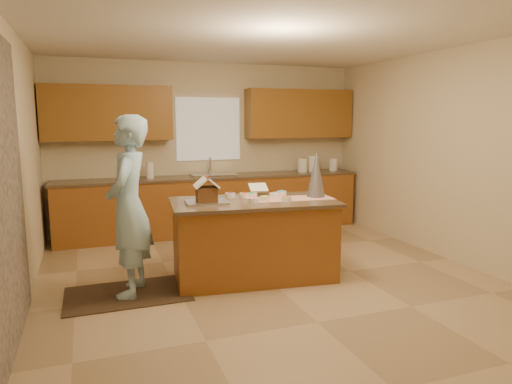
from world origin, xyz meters
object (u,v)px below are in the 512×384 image
at_px(boy, 129,206).
at_px(gingerbread_house, 207,192).
at_px(island_base, 254,241).
at_px(tinsel_tree, 316,174).

height_order(boy, gingerbread_house, boy).
relative_size(boy, gingerbread_house, 6.11).
distance_m(island_base, boy, 1.46).
height_order(island_base, tinsel_tree, tinsel_tree).
xyz_separation_m(island_base, boy, (-1.37, -0.06, 0.50)).
xyz_separation_m(island_base, gingerbread_house, (-0.54, 0.01, 0.60)).
bearing_deg(boy, tinsel_tree, 109.18).
bearing_deg(gingerbread_house, island_base, -1.00).
relative_size(island_base, tinsel_tree, 3.27).
bearing_deg(boy, gingerbread_house, 113.21).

